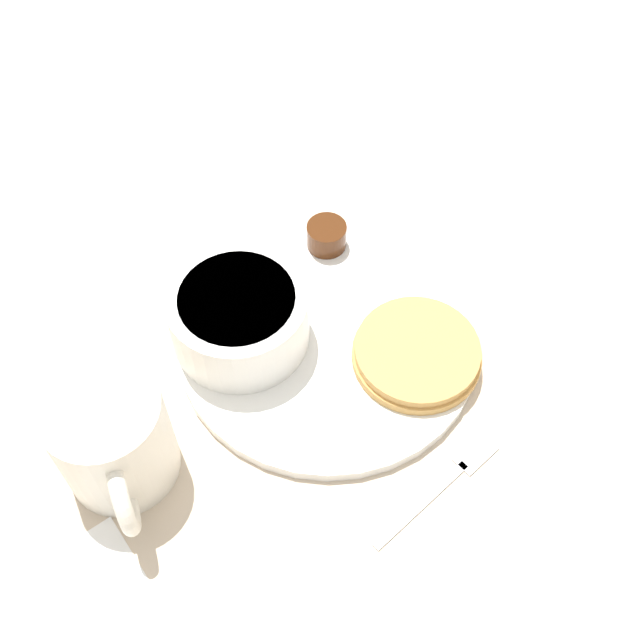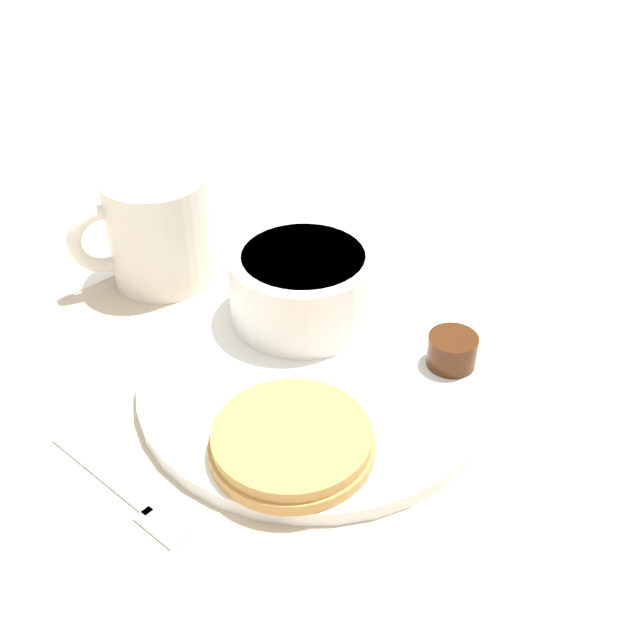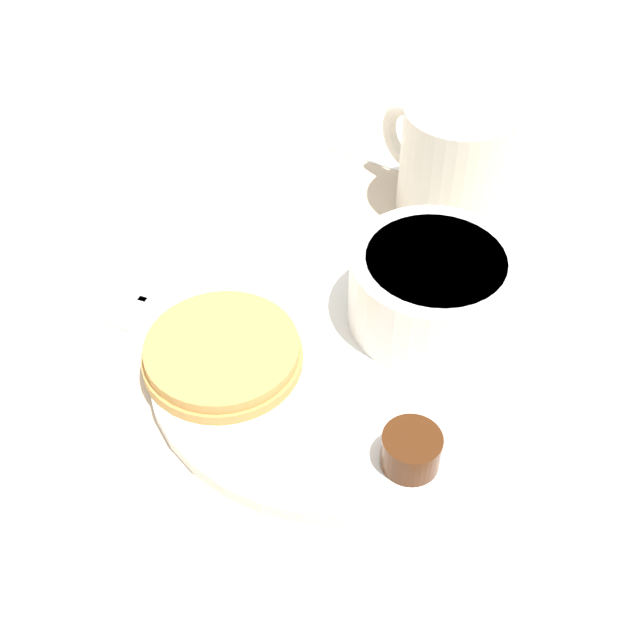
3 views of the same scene
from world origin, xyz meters
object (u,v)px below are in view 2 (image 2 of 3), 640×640
Objects in this scene: bowl at (304,283)px; coffee_mug at (156,230)px; fork at (131,498)px; plate at (315,380)px.

coffee_mug reaches higher than bowl.
bowl is 0.90× the size of fork.
coffee_mug is (-0.03, 0.15, 0.01)m from bowl.
fork is at bearing -171.32° from bowl.
bowl is at bearing 46.18° from plate.
plate is at bearing -7.89° from fork.
bowl is 1.00× the size of coffee_mug.
fork is (-0.17, 0.02, -0.00)m from plate.
bowl reaches higher than plate.
bowl is 0.15m from coffee_mug.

